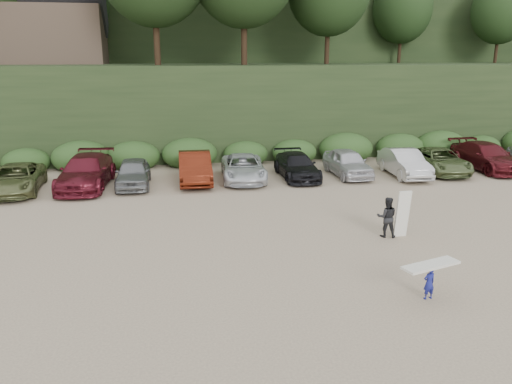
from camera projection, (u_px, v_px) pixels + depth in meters
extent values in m
plane|color=tan|center=(280.00, 249.00, 17.63)|extent=(120.00, 120.00, 0.00)
cube|color=black|center=(217.00, 105.00, 37.73)|extent=(80.00, 14.00, 6.00)
cube|color=black|center=(200.00, 42.00, 53.50)|extent=(90.00, 30.00, 16.00)
cube|color=#2B491E|center=(221.00, 155.00, 31.15)|extent=(46.20, 2.00, 1.20)
cube|color=brown|center=(49.00, 36.00, 36.30)|extent=(8.00, 6.00, 4.00)
imported|color=#61693C|center=(16.00, 179.00, 24.78)|extent=(2.61, 5.09, 1.38)
imported|color=maroon|center=(86.00, 172.00, 25.69)|extent=(2.74, 5.81, 1.64)
imported|color=slate|center=(133.00, 173.00, 25.90)|extent=(1.71, 4.23, 1.44)
imported|color=#5A1C0D|center=(195.00, 167.00, 26.79)|extent=(1.78, 4.88, 1.60)
imported|color=silver|center=(243.00, 168.00, 27.19)|extent=(2.62, 5.08, 1.37)
imported|color=black|center=(297.00, 166.00, 27.70)|extent=(1.93, 4.67, 1.35)
imported|color=silver|center=(347.00, 163.00, 28.18)|extent=(1.92, 4.47, 1.50)
imported|color=silver|center=(404.00, 163.00, 28.12)|extent=(1.84, 4.65, 1.51)
imported|color=#5A6B3E|center=(440.00, 161.00, 29.01)|extent=(2.71, 5.16, 1.39)
imported|color=#521218|center=(486.00, 157.00, 29.68)|extent=(2.36, 5.51, 1.58)
imported|color=navy|center=(429.00, 283.00, 13.91)|extent=(0.38, 0.28, 0.97)
cube|color=silver|center=(431.00, 265.00, 13.77)|extent=(1.84, 0.98, 0.07)
imported|color=black|center=(387.00, 217.00, 18.65)|extent=(0.88, 0.77, 1.54)
cube|color=silver|center=(402.00, 214.00, 18.55)|extent=(0.53, 0.30, 1.82)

